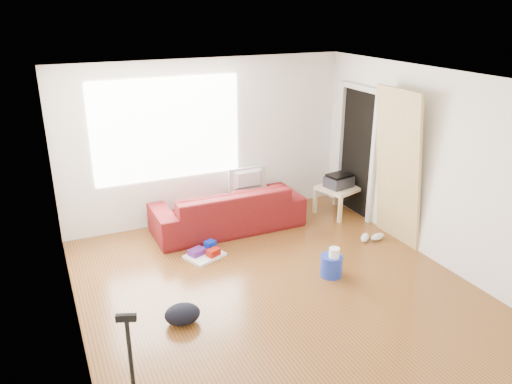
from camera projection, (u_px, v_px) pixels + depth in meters
name	position (u px, v px, depth m)	size (l,w,h in m)	color
room	(281.00, 190.00, 5.67)	(4.51, 5.01, 2.51)	brown
sofa	(228.00, 228.00, 7.66)	(2.26, 0.88, 0.66)	#5C0C0F
tv_stand	(249.00, 203.00, 8.00)	(0.74, 0.56, 0.45)	black
tv	(249.00, 180.00, 7.85)	(0.64, 0.08, 0.37)	black
side_table	(338.00, 191.00, 8.06)	(0.71, 0.71, 0.47)	#DDB181
printer	(339.00, 181.00, 8.00)	(0.46, 0.38, 0.21)	#29282F
bucket	(331.00, 275.00, 6.34)	(0.28, 0.28, 0.28)	#1D36B1
toilet_paper	(334.00, 263.00, 6.24)	(0.13, 0.13, 0.12)	white
cleaning_tray	(205.00, 253.00, 6.79)	(0.59, 0.54, 0.17)	white
backpack	(183.00, 322.00, 5.40)	(0.39, 0.31, 0.21)	black
sneakers	(371.00, 237.00, 7.25)	(0.44, 0.25, 0.10)	white
door_panel	(390.00, 239.00, 7.31)	(0.04, 0.89, 2.21)	tan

